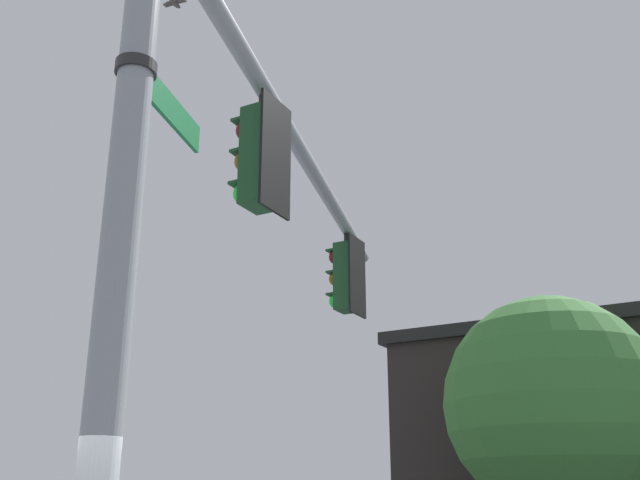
{
  "coord_description": "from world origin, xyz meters",
  "views": [
    {
      "loc": [
        -3.14,
        -3.04,
        2.15
      ],
      "look_at": [
        4.94,
        1.29,
        5.4
      ],
      "focal_mm": 41.95,
      "sensor_mm": 36.0,
      "label": 1
    }
  ],
  "objects_px": {
    "bird_flying": "(175,3)",
    "traffic_light_mid_inner": "(346,277)",
    "traffic_light_nearest_pole": "(259,158)",
    "street_name_sign": "(156,92)"
  },
  "relations": [
    {
      "from": "traffic_light_nearest_pole",
      "to": "traffic_light_mid_inner",
      "type": "xyz_separation_m",
      "value": [
        4.12,
        1.08,
        0.0
      ]
    },
    {
      "from": "street_name_sign",
      "to": "traffic_light_nearest_pole",
      "type": "bearing_deg",
      "value": 15.17
    },
    {
      "from": "traffic_light_nearest_pole",
      "to": "traffic_light_mid_inner",
      "type": "relative_size",
      "value": 1.0
    },
    {
      "from": "traffic_light_mid_inner",
      "to": "street_name_sign",
      "type": "xyz_separation_m",
      "value": [
        -6.34,
        -1.68,
        -0.59
      ]
    },
    {
      "from": "traffic_light_nearest_pole",
      "to": "bird_flying",
      "type": "xyz_separation_m",
      "value": [
        0.3,
        1.51,
        2.59
      ]
    },
    {
      "from": "traffic_light_nearest_pole",
      "to": "bird_flying",
      "type": "relative_size",
      "value": 4.1
    },
    {
      "from": "traffic_light_nearest_pole",
      "to": "bird_flying",
      "type": "height_order",
      "value": "bird_flying"
    },
    {
      "from": "traffic_light_mid_inner",
      "to": "bird_flying",
      "type": "distance_m",
      "value": 4.63
    },
    {
      "from": "bird_flying",
      "to": "traffic_light_mid_inner",
      "type": "bearing_deg",
      "value": -6.44
    },
    {
      "from": "traffic_light_mid_inner",
      "to": "bird_flying",
      "type": "bearing_deg",
      "value": 173.56
    }
  ]
}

